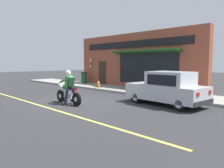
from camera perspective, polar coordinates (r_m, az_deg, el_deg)
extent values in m
plane|color=#2B2B2D|center=(11.21, -9.02, -4.62)|extent=(80.00, 80.00, 0.00)
cube|color=gray|center=(16.64, -1.01, -0.99)|extent=(2.60, 22.00, 0.14)
cube|color=#D1C64C|center=(13.00, -23.32, -3.59)|extent=(0.12, 19.80, 0.01)
cube|color=brown|center=(16.89, 5.46, 5.98)|extent=(0.50, 11.69, 4.20)
cube|color=black|center=(15.77, 8.87, 3.98)|extent=(0.04, 4.91, 2.10)
cube|color=black|center=(15.79, 8.90, 3.98)|extent=(0.02, 5.14, 2.20)
cube|color=#2D2319|center=(18.96, -2.56, 2.78)|extent=(0.04, 0.90, 2.10)
cube|color=#235623|center=(15.52, 8.20, 8.39)|extent=(0.81, 5.61, 0.24)
cube|color=black|center=(16.73, 4.87, 10.28)|extent=(0.06, 9.94, 0.50)
cylinder|color=white|center=(20.00, -5.55, 5.34)|extent=(0.14, 0.14, 0.70)
cylinder|color=red|center=(20.00, -5.55, 5.34)|extent=(0.15, 0.15, 0.20)
sphere|color=silver|center=(20.01, -5.56, 6.49)|extent=(0.16, 0.16, 0.16)
cylinder|color=black|center=(11.29, -13.21, -3.04)|extent=(0.11, 0.62, 0.62)
cylinder|color=silver|center=(11.29, -13.21, -3.04)|extent=(0.12, 0.22, 0.22)
cylinder|color=black|center=(10.11, -9.24, -3.95)|extent=(0.11, 0.62, 0.62)
cylinder|color=silver|center=(10.11, -9.24, -3.95)|extent=(0.12, 0.22, 0.22)
cube|color=silver|center=(10.64, -11.20, -3.08)|extent=(0.29, 0.41, 0.24)
ellipsoid|color=#196B33|center=(10.80, -11.94, -0.77)|extent=(0.31, 0.53, 0.24)
cube|color=black|center=(10.40, -10.57, -1.21)|extent=(0.27, 0.57, 0.10)
cylinder|color=silver|center=(11.16, -12.99, -1.50)|extent=(0.08, 0.33, 0.68)
cylinder|color=silver|center=(11.03, -12.71, -0.11)|extent=(0.56, 0.05, 0.04)
sphere|color=silver|center=(11.19, -13.14, -0.66)|extent=(0.16, 0.16, 0.16)
cylinder|color=silver|center=(10.41, -9.27, -3.79)|extent=(0.09, 0.55, 0.08)
cube|color=red|center=(10.09, -9.43, -1.56)|extent=(0.12, 0.06, 0.08)
cylinder|color=#282D4C|center=(10.48, -11.84, -3.00)|extent=(0.15, 0.35, 0.71)
cylinder|color=#282D4C|center=(10.67, -10.18, -2.82)|extent=(0.15, 0.35, 0.71)
cube|color=#387F42|center=(10.52, -11.13, 0.61)|extent=(0.35, 0.34, 0.57)
cylinder|color=#387F42|center=(10.62, -12.73, 0.84)|extent=(0.10, 0.52, 0.26)
cylinder|color=#387F42|center=(10.82, -10.91, 0.96)|extent=(0.10, 0.52, 0.26)
sphere|color=silver|center=(10.54, -11.34, 2.85)|extent=(0.26, 0.26, 0.26)
cube|color=#1E4728|center=(10.38, -10.66, 0.66)|extent=(0.29, 0.25, 0.42)
cylinder|color=black|center=(10.78, 6.34, -3.38)|extent=(0.22, 0.61, 0.60)
cylinder|color=silver|center=(10.78, 6.34, -3.38)|extent=(0.22, 0.34, 0.33)
cylinder|color=black|center=(11.86, 11.08, -2.63)|extent=(0.22, 0.61, 0.60)
cylinder|color=silver|center=(11.86, 11.08, -2.63)|extent=(0.22, 0.34, 0.33)
cylinder|color=black|center=(9.34, 17.25, -4.99)|extent=(0.22, 0.61, 0.60)
cylinder|color=silver|center=(9.34, 17.25, -4.99)|extent=(0.22, 0.34, 0.33)
cylinder|color=black|center=(10.57, 21.39, -3.91)|extent=(0.22, 0.61, 0.60)
cylinder|color=silver|center=(10.57, 21.39, -3.91)|extent=(0.22, 0.34, 0.33)
cube|color=#B7BABF|center=(10.54, 13.83, -2.06)|extent=(1.86, 3.79, 0.70)
cube|color=#B7BABF|center=(10.34, 15.04, 1.33)|extent=(1.55, 1.98, 0.66)
cube|color=black|center=(10.85, 11.23, 1.34)|extent=(1.34, 0.43, 0.51)
cube|color=black|center=(9.75, 12.65, 1.02)|extent=(0.12, 1.52, 0.46)
cube|color=black|center=(10.94, 17.17, 1.39)|extent=(0.12, 1.52, 0.46)
cube|color=silver|center=(11.32, 4.64, -0.79)|extent=(0.24, 0.05, 0.14)
cube|color=red|center=(9.13, 21.55, -2.57)|extent=(0.20, 0.05, 0.16)
cube|color=silver|center=(12.07, 8.03, -0.43)|extent=(0.24, 0.05, 0.14)
cube|color=red|center=(10.04, 24.25, -1.97)|extent=(0.20, 0.05, 0.16)
cube|color=#28282B|center=(11.71, 6.48, -2.42)|extent=(1.61, 0.22, 0.20)
cube|color=#28282B|center=(9.65, 22.71, -4.53)|extent=(1.61, 0.22, 0.20)
cylinder|color=red|center=(12.90, 19.29, -2.54)|extent=(0.24, 0.24, 0.16)
cylinder|color=red|center=(12.86, 19.34, -0.91)|extent=(0.18, 0.18, 0.58)
sphere|color=red|center=(12.83, 19.39, 0.56)|extent=(0.20, 0.20, 0.20)
cylinder|color=red|center=(12.74, 19.09, -0.73)|extent=(0.10, 0.08, 0.08)
cylinder|color=red|center=(12.97, 19.60, -0.64)|extent=(0.10, 0.08, 0.08)
cube|color=black|center=(16.48, -3.55, -0.75)|extent=(0.36, 0.36, 0.04)
cone|color=orange|center=(16.45, -3.56, 0.29)|extent=(0.28, 0.28, 0.56)
cylinder|color=white|center=(16.45, -3.56, 0.36)|extent=(0.20, 0.20, 0.08)
cylinder|color=#23512D|center=(19.94, -7.28, 1.55)|extent=(0.52, 0.52, 0.90)
cylinder|color=black|center=(19.91, -7.30, 2.96)|extent=(0.56, 0.56, 0.08)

